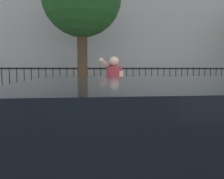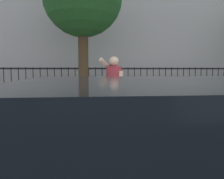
% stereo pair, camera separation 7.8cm
% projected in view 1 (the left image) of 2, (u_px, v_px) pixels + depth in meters
% --- Properties ---
extents(sidewalk, '(28.00, 4.40, 0.15)m').
position_uv_depth(sidewalk, '(135.00, 132.00, 5.29)').
color(sidewalk, '#9E9B93').
rests_on(sidewalk, ground).
extents(iron_fence, '(12.03, 0.04, 1.60)m').
position_uv_depth(iron_fence, '(111.00, 82.00, 8.84)').
color(iron_fence, black).
rests_on(iron_fence, ground).
extents(pedestrian_on_phone, '(0.65, 0.70, 1.65)m').
position_uv_depth(pedestrian_on_phone, '(115.00, 88.00, 5.01)').
color(pedestrian_on_phone, beige).
rests_on(pedestrian_on_phone, sidewalk).
extents(street_bench, '(1.60, 0.45, 0.95)m').
position_uv_depth(street_bench, '(7.00, 103.00, 5.81)').
color(street_bench, brown).
rests_on(street_bench, sidewalk).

